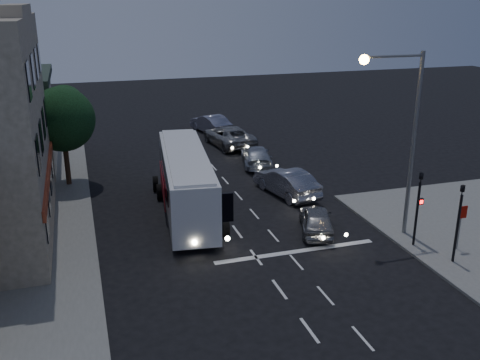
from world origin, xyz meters
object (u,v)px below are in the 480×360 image
object	(u,v)px
tour_bus	(186,180)
car_sedan_b	(256,156)
car_sedan_c	(229,136)
car_extra	(211,124)
car_suv	(316,220)
car_sedan_a	(287,182)
regulatory_sign	(461,220)
streetlight	(403,125)
traffic_signal_side	(459,214)
street_tree	(62,116)
traffic_signal_main	(419,200)

from	to	relation	value
tour_bus	car_sedan_b	xyz separation A→B (m)	(6.54, 7.05, -1.16)
car_sedan_c	car_extra	xyz separation A→B (m)	(-0.32, 4.73, -0.01)
car_suv	car_sedan_a	bearing A→B (deg)	-76.18
car_sedan_c	regulatory_sign	size ratio (longest dim) A/B	2.67
car_sedan_b	regulatory_sign	world-z (taller)	regulatory_sign
car_sedan_b	streetlight	distance (m)	14.55
car_sedan_a	car_extra	size ratio (longest dim) A/B	1.02
traffic_signal_side	street_tree	world-z (taller)	street_tree
car_extra	streetlight	size ratio (longest dim) A/B	0.55
tour_bus	car_sedan_c	world-z (taller)	tour_bus
car_suv	car_sedan_c	bearing A→B (deg)	-71.64
car_extra	streetlight	xyz separation A→B (m)	(3.41, -23.81, 4.92)
traffic_signal_main	car_sedan_c	bearing A→B (deg)	99.26
tour_bus	car_sedan_b	bearing A→B (deg)	53.80
tour_bus	regulatory_sign	xyz separation A→B (m)	(11.19, -8.77, -0.25)
car_sedan_b	traffic_signal_side	bearing A→B (deg)	115.25
car_sedan_c	traffic_signal_side	size ratio (longest dim) A/B	1.43
car_sedan_b	car_sedan_c	size ratio (longest dim) A/B	0.81
car_suv	street_tree	distance (m)	16.93
car_sedan_a	traffic_signal_main	xyz separation A→B (m)	(3.17, -8.50, 1.60)
tour_bus	car_sedan_a	world-z (taller)	tour_bus
car_sedan_c	street_tree	world-z (taller)	street_tree
car_suv	car_sedan_c	world-z (taller)	car_sedan_c
car_sedan_a	car_sedan_b	distance (m)	6.31
tour_bus	car_suv	world-z (taller)	tour_bus
car_suv	traffic_signal_main	size ratio (longest dim) A/B	0.95
car_suv	car_extra	xyz separation A→B (m)	(0.07, 22.21, 0.14)
car_extra	traffic_signal_side	bearing A→B (deg)	84.51
car_sedan_a	streetlight	xyz separation A→B (m)	(2.92, -7.08, 4.91)
regulatory_sign	traffic_signal_main	bearing A→B (deg)	149.16
traffic_signal_side	car_extra	bearing A→B (deg)	99.11
tour_bus	car_sedan_c	bearing A→B (deg)	70.89
traffic_signal_main	street_tree	size ratio (longest dim) A/B	0.66
car_suv	streetlight	size ratio (longest dim) A/B	0.43
regulatory_sign	streetlight	size ratio (longest dim) A/B	0.24
car_sedan_c	streetlight	world-z (taller)	streetlight
regulatory_sign	street_tree	bearing A→B (deg)	138.92
traffic_signal_main	car_sedan_a	bearing A→B (deg)	110.46
car_suv	car_sedan_a	world-z (taller)	car_sedan_a
traffic_signal_main	streetlight	bearing A→B (deg)	100.20
traffic_signal_main	regulatory_sign	size ratio (longest dim) A/B	1.86
car_sedan_a	car_sedan_c	distance (m)	12.00
tour_bus	streetlight	size ratio (longest dim) A/B	1.26
car_suv	regulatory_sign	xyz separation A→B (m)	(5.43, -4.04, 0.93)
tour_bus	street_tree	distance (m)	9.44
tour_bus	car_suv	distance (m)	7.54
streetlight	street_tree	world-z (taller)	streetlight
traffic_signal_main	car_sedan_b	bearing A→B (deg)	101.27
regulatory_sign	streetlight	xyz separation A→B (m)	(-1.96, 2.44, 4.14)
car_extra	regulatory_sign	size ratio (longest dim) A/B	2.24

